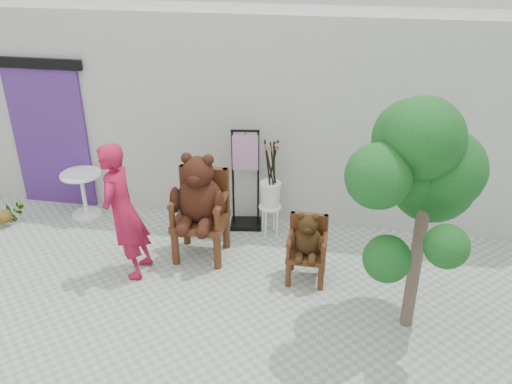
% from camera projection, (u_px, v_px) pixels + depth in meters
% --- Properties ---
extents(ground_plane, '(60.00, 60.00, 0.00)m').
position_uv_depth(ground_plane, '(199.00, 330.00, 6.03)').
color(ground_plane, '#9EA897').
rests_on(ground_plane, ground).
extents(back_wall, '(9.00, 1.00, 3.00)m').
position_uv_depth(back_wall, '(250.00, 113.00, 8.07)').
color(back_wall, '#B8B7AC').
rests_on(back_wall, ground).
extents(doorway, '(1.40, 0.11, 2.33)m').
position_uv_depth(doorway, '(50.00, 134.00, 8.23)').
color(doorway, '#4D2673').
rests_on(doorway, ground).
extents(chair_big, '(0.72, 0.78, 1.49)m').
position_uv_depth(chair_big, '(200.00, 200.00, 7.01)').
color(chair_big, '#3E1D0D').
rests_on(chair_big, ground).
extents(chair_small, '(0.48, 0.51, 0.95)m').
position_uv_depth(chair_small, '(307.00, 242.00, 6.65)').
color(chair_small, '#3E1D0D').
rests_on(chair_small, ground).
extents(person, '(0.43, 0.65, 1.76)m').
position_uv_depth(person, '(123.00, 212.00, 6.64)').
color(person, '#A01336').
rests_on(person, ground).
extents(cafe_table, '(0.60, 0.60, 0.70)m').
position_uv_depth(cafe_table, '(83.00, 189.00, 8.17)').
color(cafe_table, white).
rests_on(cafe_table, ground).
extents(display_stand, '(0.50, 0.41, 1.51)m').
position_uv_depth(display_stand, '(246.00, 191.00, 7.81)').
color(display_stand, black).
rests_on(display_stand, ground).
extents(stool_bucket, '(0.32, 0.32, 1.45)m').
position_uv_depth(stool_bucket, '(270.00, 194.00, 7.59)').
color(stool_bucket, white).
rests_on(stool_bucket, ground).
extents(tree, '(1.40, 1.54, 2.67)m').
position_uv_depth(tree, '(422.00, 164.00, 5.37)').
color(tree, '#4B382D').
rests_on(tree, ground).
extents(potted_plant, '(0.39, 0.36, 0.36)m').
position_uv_depth(potted_plant, '(9.00, 213.00, 8.04)').
color(potted_plant, '#103B16').
rests_on(potted_plant, ground).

